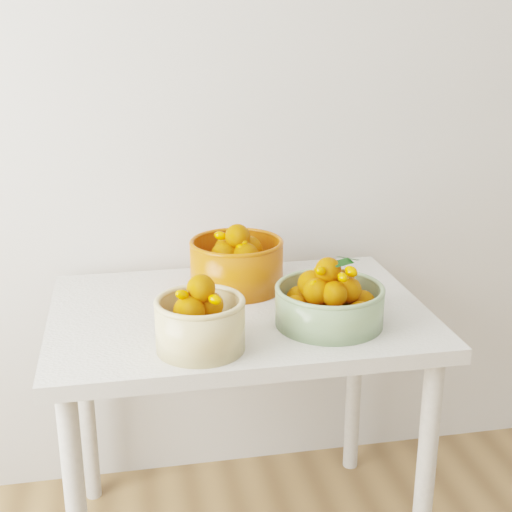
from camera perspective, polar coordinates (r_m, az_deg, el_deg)
The scene contains 4 objects.
table at distance 1.96m, azimuth -1.38°, elevation -6.79°, with size 1.00×0.70×0.75m.
bowl_cream at distance 1.67m, azimuth -4.51°, elevation -5.28°, with size 0.28×0.28×0.18m.
bowl_green at distance 1.81m, azimuth 5.85°, elevation -3.60°, with size 0.35×0.35×0.18m.
bowl_orange at distance 2.04m, azimuth -1.55°, elevation -0.55°, with size 0.29×0.29×0.19m.
Camera 1 is at (-0.51, -0.15, 1.49)m, focal length 50.00 mm.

